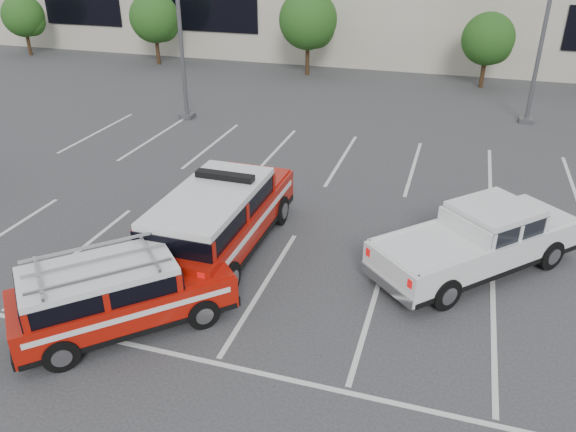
# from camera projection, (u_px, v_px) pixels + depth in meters

# --- Properties ---
(ground) EXTENTS (120.00, 120.00, 0.00)m
(ground) POSITION_uv_depth(u_px,v_px,m) (263.00, 287.00, 13.80)
(ground) COLOR #303033
(ground) RESTS_ON ground
(stall_markings) EXTENTS (23.00, 15.00, 0.01)m
(stall_markings) POSITION_uv_depth(u_px,v_px,m) (311.00, 209.00, 17.61)
(stall_markings) COLOR silver
(stall_markings) RESTS_ON ground
(tree_far_left) EXTENTS (2.77, 2.77, 3.99)m
(tree_far_left) POSITION_uv_depth(u_px,v_px,m) (25.00, 17.00, 37.97)
(tree_far_left) COLOR #3F2B19
(tree_far_left) RESTS_ON ground
(tree_left) EXTENTS (3.07, 3.07, 4.42)m
(tree_left) POSITION_uv_depth(u_px,v_px,m) (156.00, 19.00, 35.20)
(tree_left) COLOR #3F2B19
(tree_left) RESTS_ON ground
(tree_mid_left) EXTENTS (3.37, 3.37, 4.85)m
(tree_mid_left) POSITION_uv_depth(u_px,v_px,m) (310.00, 22.00, 32.43)
(tree_mid_left) COLOR #3F2B19
(tree_mid_left) RESTS_ON ground
(tree_mid_right) EXTENTS (2.77, 2.77, 3.99)m
(tree_mid_right) POSITION_uv_depth(u_px,v_px,m) (489.00, 41.00, 30.03)
(tree_mid_right) COLOR #3F2B19
(tree_mid_right) RESTS_ON ground
(light_pole_mid) EXTENTS (0.90, 0.60, 10.24)m
(light_pole_mid) POSITION_uv_depth(u_px,v_px,m) (550.00, 1.00, 23.16)
(light_pole_mid) COLOR #59595E
(light_pole_mid) RESTS_ON ground
(fire_chief_suv) EXTENTS (2.24, 6.00, 2.10)m
(fire_chief_suv) POSITION_uv_depth(u_px,v_px,m) (220.00, 223.00, 14.95)
(fire_chief_suv) COLOR #A11107
(fire_chief_suv) RESTS_ON ground
(white_pickup) EXTENTS (5.24, 5.35, 1.71)m
(white_pickup) POSITION_uv_depth(u_px,v_px,m) (476.00, 246.00, 14.22)
(white_pickup) COLOR silver
(white_pickup) RESTS_ON ground
(ladder_suv) EXTENTS (4.56, 4.51, 1.82)m
(ladder_suv) POSITION_uv_depth(u_px,v_px,m) (120.00, 298.00, 12.14)
(ladder_suv) COLOR #A11107
(ladder_suv) RESTS_ON ground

